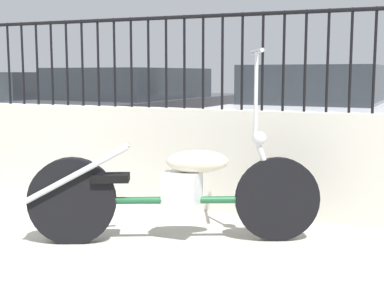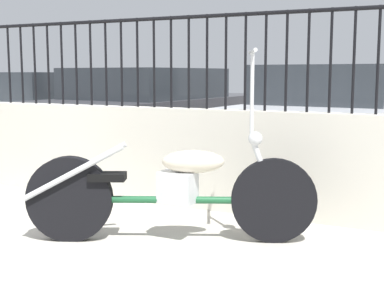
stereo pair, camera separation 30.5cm
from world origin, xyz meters
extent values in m
cube|color=beige|center=(0.00, 2.85, 0.48)|extent=(8.81, 0.18, 0.96)
cylinder|color=black|center=(-0.48, 2.85, 1.41)|extent=(0.02, 0.02, 0.88)
cylinder|color=black|center=(-0.29, 2.85, 1.41)|extent=(0.02, 0.02, 0.88)
cylinder|color=black|center=(-0.10, 2.85, 1.41)|extent=(0.02, 0.02, 0.88)
cylinder|color=black|center=(0.10, 2.85, 1.41)|extent=(0.02, 0.02, 0.88)
cylinder|color=black|center=(0.29, 2.85, 1.41)|extent=(0.02, 0.02, 0.88)
cylinder|color=black|center=(0.48, 2.85, 1.41)|extent=(0.02, 0.02, 0.88)
cylinder|color=black|center=(0.67, 2.85, 1.41)|extent=(0.02, 0.02, 0.88)
cylinder|color=black|center=(0.86, 2.85, 1.41)|extent=(0.02, 0.02, 0.88)
cylinder|color=black|center=(1.05, 2.85, 1.41)|extent=(0.02, 0.02, 0.88)
cylinder|color=black|center=(1.25, 2.85, 1.41)|extent=(0.02, 0.02, 0.88)
cylinder|color=black|center=(1.44, 2.85, 1.41)|extent=(0.02, 0.02, 0.88)
cylinder|color=black|center=(1.63, 2.85, 1.41)|extent=(0.02, 0.02, 0.88)
cylinder|color=black|center=(1.82, 2.85, 1.41)|extent=(0.02, 0.02, 0.88)
cylinder|color=black|center=(2.01, 2.85, 1.41)|extent=(0.02, 0.02, 0.88)
cylinder|color=black|center=(2.20, 2.85, 1.41)|extent=(0.02, 0.02, 0.88)
cylinder|color=black|center=(2.40, 2.85, 1.41)|extent=(0.02, 0.02, 0.88)
cylinder|color=black|center=(2.59, 2.85, 1.41)|extent=(0.02, 0.02, 0.88)
cylinder|color=black|center=(2.78, 2.85, 1.41)|extent=(0.02, 0.02, 0.88)
cylinder|color=black|center=(2.97, 2.85, 1.41)|extent=(0.02, 0.02, 0.88)
cylinder|color=black|center=(3.16, 2.85, 1.41)|extent=(0.02, 0.02, 0.88)
cylinder|color=black|center=(3.35, 2.85, 1.41)|extent=(0.02, 0.02, 0.88)
cylinder|color=black|center=(3.54, 2.85, 1.41)|extent=(0.02, 0.02, 0.88)
cylinder|color=black|center=(0.00, 2.85, 1.83)|extent=(8.81, 0.04, 0.04)
cylinder|color=black|center=(2.92, 2.11, 0.33)|extent=(0.63, 0.33, 0.66)
cylinder|color=black|center=(1.47, 1.46, 0.33)|extent=(0.65, 0.37, 0.67)
cylinder|color=#1E5933|center=(2.20, 1.79, 0.33)|extent=(1.35, 0.65, 0.06)
cube|color=silver|center=(2.24, 1.81, 0.43)|extent=(0.28, 0.18, 0.24)
ellipsoid|color=beige|center=(2.35, 1.86, 0.63)|extent=(0.52, 0.38, 0.18)
cube|color=black|center=(1.75, 1.58, 0.51)|extent=(0.32, 0.26, 0.06)
cylinder|color=silver|center=(2.84, 2.07, 0.58)|extent=(0.22, 0.13, 0.51)
sphere|color=silver|center=(2.78, 2.05, 0.81)|extent=(0.11, 0.11, 0.11)
cylinder|color=silver|center=(2.75, 2.04, 1.15)|extent=(0.03, 0.03, 0.63)
cylinder|color=silver|center=(2.75, 2.04, 1.46)|extent=(0.24, 0.49, 0.03)
cylinder|color=silver|center=(1.55, 1.42, 0.55)|extent=(0.74, 0.37, 0.45)
cylinder|color=silver|center=(1.49, 1.54, 0.55)|extent=(0.74, 0.37, 0.45)
cylinder|color=black|center=(-3.60, 6.81, 0.32)|extent=(0.18, 0.65, 0.64)
cylinder|color=black|center=(-1.96, 6.99, 0.32)|extent=(0.18, 0.65, 0.64)
cylinder|color=black|center=(-1.69, 4.49, 0.32)|extent=(0.18, 0.65, 0.64)
cube|color=silver|center=(-2.64, 5.65, 0.53)|extent=(2.19, 4.23, 0.58)
cube|color=#2D3338|center=(-2.62, 5.45, 1.07)|extent=(1.79, 2.11, 0.50)
cylinder|color=black|center=(-0.86, 7.02, 0.32)|extent=(0.17, 0.65, 0.64)
cylinder|color=black|center=(0.90, 6.86, 0.32)|extent=(0.17, 0.65, 0.64)
cylinder|color=black|center=(-1.11, 4.20, 0.32)|extent=(0.17, 0.65, 0.64)
cylinder|color=black|center=(0.65, 4.04, 0.32)|extent=(0.17, 0.65, 0.64)
cube|color=#38383D|center=(-0.10, 5.53, 0.58)|extent=(2.28, 4.72, 0.69)
cube|color=#2D3338|center=(-0.13, 5.30, 1.15)|extent=(1.88, 2.34, 0.45)
cylinder|color=black|center=(1.94, 6.91, 0.32)|extent=(0.15, 0.65, 0.64)
cylinder|color=black|center=(1.77, 4.34, 0.32)|extent=(0.15, 0.65, 0.64)
cylinder|color=black|center=(3.47, 4.24, 0.32)|extent=(0.15, 0.65, 0.64)
cube|color=#B7BABF|center=(2.70, 5.57, 0.58)|extent=(2.06, 4.26, 0.68)
cube|color=#2D3338|center=(2.69, 5.37, 1.16)|extent=(1.75, 2.09, 0.49)
camera|label=1|loc=(3.84, -1.89, 1.30)|focal=50.00mm
camera|label=2|loc=(4.12, -1.77, 1.30)|focal=50.00mm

